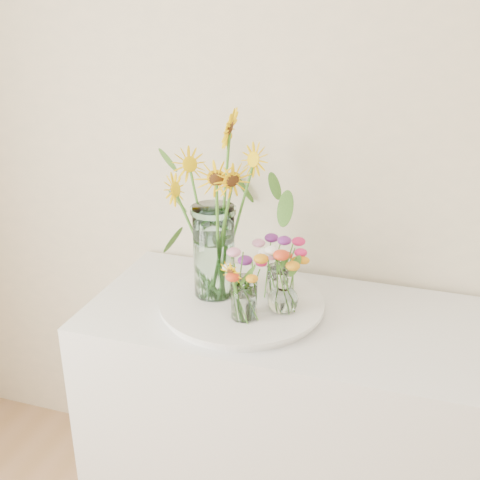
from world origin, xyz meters
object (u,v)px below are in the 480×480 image
(counter, at_px, (305,434))
(small_vase_a, at_px, (244,299))
(tray, at_px, (242,305))
(mason_jar, at_px, (214,252))
(small_vase_c, at_px, (277,281))
(small_vase_b, at_px, (283,292))

(counter, xyz_separation_m, small_vase_a, (-0.18, -0.11, 0.54))
(tray, distance_m, mason_jar, 0.19)
(small_vase_a, bearing_deg, counter, 31.50)
(tray, height_order, small_vase_c, small_vase_c)
(mason_jar, height_order, small_vase_c, mason_jar)
(tray, distance_m, small_vase_c, 0.13)
(tray, xyz_separation_m, small_vase_b, (0.14, -0.02, 0.08))
(tray, height_order, small_vase_a, small_vase_a)
(counter, relative_size, small_vase_a, 10.61)
(counter, bearing_deg, mason_jar, 179.08)
(mason_jar, height_order, small_vase_a, mason_jar)
(counter, relative_size, mason_jar, 4.68)
(tray, bearing_deg, small_vase_c, 36.55)
(tray, height_order, small_vase_b, small_vase_b)
(small_vase_a, bearing_deg, mason_jar, 139.22)
(tray, bearing_deg, counter, 4.09)
(counter, height_order, mason_jar, mason_jar)
(counter, distance_m, small_vase_c, 0.55)
(small_vase_b, bearing_deg, tray, 172.27)
(mason_jar, relative_size, small_vase_c, 2.84)
(counter, bearing_deg, small_vase_b, -157.57)
(tray, distance_m, small_vase_b, 0.16)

